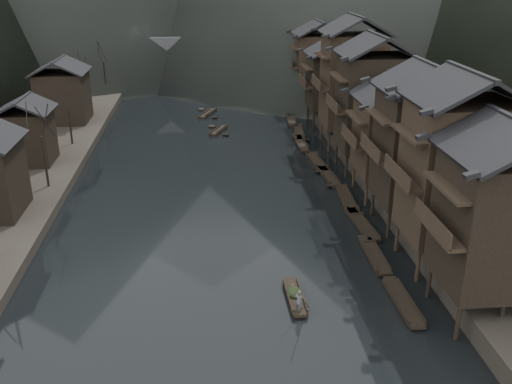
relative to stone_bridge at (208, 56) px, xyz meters
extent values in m
plane|color=black|center=(0.00, -72.00, -5.11)|extent=(300.00, 300.00, 0.00)
cube|color=#2D2823|center=(35.00, -32.00, -4.21)|extent=(40.00, 200.00, 1.80)
cylinder|color=black|center=(14.20, -82.40, -3.81)|extent=(0.30, 0.30, 2.90)
cylinder|color=black|center=(14.20, -77.60, -3.81)|extent=(0.30, 0.30, 2.90)
cylinder|color=black|center=(16.95, -82.40, -3.81)|extent=(0.30, 0.30, 2.90)
cylinder|color=black|center=(16.95, -77.60, -3.81)|extent=(0.30, 0.30, 2.90)
cube|color=black|center=(17.30, -80.00, 1.79)|extent=(7.00, 6.00, 8.60)
cube|color=black|center=(13.30, -80.00, 1.36)|extent=(1.20, 5.70, 0.25)
cylinder|color=black|center=(14.20, -75.40, -3.81)|extent=(0.30, 0.30, 2.90)
cylinder|color=black|center=(14.20, -70.60, -3.81)|extent=(0.30, 0.30, 2.90)
cylinder|color=black|center=(16.95, -75.40, -3.81)|extent=(0.30, 0.30, 2.90)
cylinder|color=black|center=(16.95, -70.60, -3.81)|extent=(0.30, 0.30, 2.90)
cube|color=black|center=(17.30, -73.00, 2.62)|extent=(7.00, 6.00, 10.26)
cube|color=black|center=(13.30, -73.00, 2.11)|extent=(1.20, 5.70, 0.25)
cylinder|color=black|center=(14.20, -68.40, -3.81)|extent=(0.30, 0.30, 2.90)
cylinder|color=black|center=(14.20, -63.60, -3.81)|extent=(0.30, 0.30, 2.90)
cylinder|color=black|center=(16.95, -68.40, -3.81)|extent=(0.30, 0.30, 2.90)
cylinder|color=black|center=(16.95, -63.60, -3.81)|extent=(0.30, 0.30, 2.90)
cube|color=black|center=(17.30, -66.00, 2.28)|extent=(7.00, 6.00, 9.57)
cube|color=black|center=(13.30, -66.00, 1.80)|extent=(1.20, 5.70, 0.25)
cylinder|color=black|center=(14.20, -61.40, -3.81)|extent=(0.30, 0.30, 2.90)
cylinder|color=black|center=(14.20, -56.60, -3.81)|extent=(0.30, 0.30, 2.90)
cylinder|color=black|center=(16.95, -61.40, -3.81)|extent=(0.30, 0.30, 2.90)
cylinder|color=black|center=(16.95, -56.60, -3.81)|extent=(0.30, 0.30, 2.90)
cube|color=black|center=(17.30, -59.00, 1.06)|extent=(7.00, 6.00, 7.15)
cube|color=black|center=(13.30, -59.00, 0.71)|extent=(1.20, 5.70, 0.25)
cylinder|color=black|center=(14.20, -53.40, -3.81)|extent=(0.30, 0.30, 2.90)
cylinder|color=black|center=(14.20, -48.60, -3.81)|extent=(0.30, 0.30, 2.90)
cylinder|color=black|center=(16.95, -53.40, -3.81)|extent=(0.30, 0.30, 2.90)
cylinder|color=black|center=(16.95, -48.60, -3.81)|extent=(0.30, 0.30, 2.90)
cube|color=black|center=(17.30, -51.00, 2.55)|extent=(7.00, 6.00, 10.12)
cube|color=black|center=(13.30, -51.00, 2.05)|extent=(1.20, 5.70, 0.25)
cylinder|color=black|center=(14.20, -44.40, -3.81)|extent=(0.30, 0.30, 2.90)
cylinder|color=black|center=(14.20, -39.60, -3.81)|extent=(0.30, 0.30, 2.90)
cylinder|color=black|center=(16.95, -44.40, -3.81)|extent=(0.30, 0.30, 2.90)
cylinder|color=black|center=(16.95, -39.60, -3.81)|extent=(0.30, 0.30, 2.90)
cube|color=black|center=(17.30, -42.00, 3.12)|extent=(7.00, 6.00, 11.25)
cube|color=black|center=(13.30, -42.00, 2.55)|extent=(1.20, 5.70, 0.25)
cylinder|color=black|center=(14.20, -34.40, -3.81)|extent=(0.30, 0.30, 2.90)
cylinder|color=black|center=(14.20, -29.60, -3.81)|extent=(0.30, 0.30, 2.90)
cylinder|color=black|center=(16.95, -34.40, -3.81)|extent=(0.30, 0.30, 2.90)
cylinder|color=black|center=(16.95, -29.60, -3.81)|extent=(0.30, 0.30, 2.90)
cube|color=black|center=(17.30, -32.00, 1.14)|extent=(7.00, 6.00, 7.29)
cube|color=black|center=(13.30, -32.00, 0.77)|extent=(1.20, 5.70, 0.25)
cylinder|color=black|center=(14.20, -22.40, -3.81)|extent=(0.30, 0.30, 2.90)
cylinder|color=black|center=(14.20, -17.60, -3.81)|extent=(0.30, 0.30, 2.90)
cylinder|color=black|center=(16.95, -22.40, -3.81)|extent=(0.30, 0.30, 2.90)
cylinder|color=black|center=(16.95, -17.60, -3.81)|extent=(0.30, 0.30, 2.90)
cube|color=black|center=(17.30, -20.00, 1.78)|extent=(7.00, 6.00, 8.57)
cube|color=black|center=(13.30, -20.00, 1.35)|extent=(1.20, 5.70, 0.25)
cube|color=black|center=(-20.50, -48.00, -1.01)|extent=(5.00, 5.00, 5.80)
cube|color=black|center=(-20.50, -30.00, -0.51)|extent=(6.50, 6.50, 6.80)
cylinder|color=black|center=(-17.00, -55.71, -1.31)|extent=(0.24, 0.24, 5.19)
cylinder|color=black|center=(-17.00, -41.18, -1.82)|extent=(0.24, 0.24, 4.18)
cylinder|color=black|center=(-17.00, -25.19, -1.20)|extent=(0.24, 0.24, 5.41)
cylinder|color=black|center=(-17.00, -12.10, -1.30)|extent=(0.24, 0.24, 5.22)
cube|color=black|center=(12.18, -78.33, -4.96)|extent=(1.18, 5.91, 0.30)
cube|color=black|center=(12.18, -78.33, -4.78)|extent=(1.24, 5.80, 0.10)
cube|color=black|center=(12.22, -75.49, -4.82)|extent=(0.95, 0.74, 0.32)
cube|color=black|center=(12.14, -81.16, -4.82)|extent=(0.95, 0.74, 0.32)
cube|color=black|center=(12.11, -71.56, -4.96)|extent=(1.18, 6.07, 0.30)
cube|color=black|center=(12.11, -71.56, -4.78)|extent=(1.23, 5.95, 0.10)
cube|color=black|center=(12.07, -68.66, -4.82)|extent=(0.94, 0.76, 0.33)
cube|color=black|center=(12.15, -74.47, -4.82)|extent=(0.94, 0.76, 0.33)
cube|color=black|center=(12.63, -65.72, -4.96)|extent=(1.61, 7.17, 0.30)
cube|color=black|center=(12.63, -65.72, -4.78)|extent=(1.66, 7.03, 0.10)
cube|color=black|center=(12.88, -62.32, -4.82)|extent=(1.00, 0.94, 0.35)
cube|color=black|center=(12.38, -69.12, -4.82)|extent=(1.00, 0.94, 0.35)
cube|color=black|center=(12.69, -59.95, -4.96)|extent=(1.55, 7.59, 0.30)
cube|color=black|center=(12.69, -59.95, -4.78)|extent=(1.60, 7.45, 0.10)
cube|color=black|center=(12.47, -56.33, -4.82)|extent=(0.99, 0.98, 0.36)
cube|color=black|center=(12.91, -63.56, -4.82)|extent=(0.99, 0.98, 0.36)
cube|color=black|center=(12.25, -53.39, -4.96)|extent=(1.54, 6.13, 0.30)
cube|color=black|center=(12.25, -53.39, -4.78)|extent=(1.59, 6.01, 0.10)
cube|color=black|center=(12.46, -50.48, -4.82)|extent=(0.99, 0.82, 0.33)
cube|color=black|center=(12.03, -56.29, -4.82)|extent=(0.99, 0.82, 0.33)
cube|color=black|center=(11.87, -48.84, -4.96)|extent=(1.61, 6.46, 0.30)
cube|color=black|center=(11.87, -48.84, -4.78)|extent=(1.66, 6.34, 0.10)
cube|color=black|center=(12.11, -45.78, -4.82)|extent=(1.00, 0.86, 0.34)
cube|color=black|center=(11.62, -51.90, -4.82)|extent=(1.00, 0.86, 0.34)
cube|color=black|center=(11.22, -41.19, -4.96)|extent=(1.17, 7.15, 0.30)
cube|color=black|center=(11.22, -41.19, -4.78)|extent=(1.23, 7.01, 0.10)
cube|color=black|center=(11.19, -37.76, -4.82)|extent=(0.94, 0.89, 0.35)
cube|color=black|center=(11.26, -44.62, -4.82)|extent=(0.94, 0.89, 0.35)
cube|color=black|center=(11.81, -36.23, -4.96)|extent=(1.77, 7.51, 0.30)
cube|color=black|center=(11.81, -36.23, -4.78)|extent=(1.81, 7.37, 0.10)
cube|color=black|center=(11.49, -32.67, -4.82)|extent=(1.01, 0.99, 0.36)
cube|color=black|center=(12.14, -39.79, -4.82)|extent=(1.01, 0.99, 0.36)
cube|color=black|center=(11.71, -29.76, -4.96)|extent=(1.65, 7.16, 0.30)
cube|color=black|center=(11.71, -29.76, -4.78)|extent=(1.69, 7.02, 0.10)
cube|color=black|center=(11.45, -26.37, -4.82)|extent=(1.00, 0.94, 0.35)
cube|color=black|center=(11.98, -33.15, -4.82)|extent=(1.00, 0.94, 0.35)
cube|color=black|center=(12.19, -24.09, -4.96)|extent=(1.28, 6.94, 0.30)
cube|color=black|center=(12.19, -24.09, -4.78)|extent=(1.33, 6.80, 0.10)
cube|color=black|center=(12.28, -20.77, -4.82)|extent=(0.96, 0.87, 0.35)
cube|color=black|center=(12.11, -27.40, -4.82)|extent=(0.96, 0.87, 0.35)
cube|color=black|center=(12.17, -18.90, -4.96)|extent=(1.60, 7.32, 0.30)
cube|color=black|center=(12.17, -18.90, -4.78)|extent=(1.64, 7.18, 0.10)
cube|color=black|center=(11.93, -15.42, -4.82)|extent=(0.99, 0.95, 0.36)
cube|color=black|center=(12.41, -22.37, -4.82)|extent=(0.99, 0.95, 0.36)
cube|color=black|center=(12.65, -11.22, -4.96)|extent=(1.25, 7.54, 0.30)
cube|color=black|center=(12.65, -11.22, -4.78)|extent=(1.30, 7.39, 0.10)
cube|color=black|center=(12.72, -7.61, -4.82)|extent=(0.95, 0.94, 0.36)
cube|color=black|center=(12.58, -14.83, -4.82)|extent=(0.95, 0.94, 0.36)
cube|color=black|center=(0.88, -34.33, -4.96)|extent=(2.75, 4.76, 0.30)
cube|color=black|center=(0.88, -34.33, -4.78)|extent=(2.76, 4.69, 0.10)
cube|color=black|center=(0.00, -32.23, -4.82)|extent=(1.01, 0.88, 0.29)
cube|color=black|center=(1.76, -36.43, -4.82)|extent=(1.01, 0.88, 0.29)
cube|color=black|center=(-0.45, -24.64, -4.96)|extent=(2.97, 5.57, 0.30)
cube|color=black|center=(-0.45, -24.64, -4.78)|extent=(2.98, 5.49, 0.10)
cube|color=black|center=(-1.43, -22.14, -4.82)|extent=(1.04, 0.96, 0.32)
cube|color=black|center=(0.52, -27.14, -4.82)|extent=(1.04, 0.96, 0.32)
cube|color=black|center=(-2.67, -9.40, -4.96)|extent=(2.92, 5.01, 0.30)
cube|color=black|center=(-2.67, -9.40, -4.78)|extent=(2.92, 4.94, 0.10)
cube|color=black|center=(-1.71, -7.19, -4.82)|extent=(1.03, 0.91, 0.30)
cube|color=black|center=(-3.63, -11.61, -4.82)|extent=(1.03, 0.91, 0.30)
cube|color=#4C4C4F|center=(0.00, 0.00, 2.09)|extent=(40.00, 6.00, 1.60)
cube|color=#4C4C4F|center=(0.00, -2.70, 3.39)|extent=(40.00, 0.50, 1.00)
cube|color=#4C4C4F|center=(0.00, 2.70, 3.39)|extent=(40.00, 0.50, 1.00)
cube|color=#4C4C4F|center=(-14.00, 0.00, -1.91)|extent=(3.20, 6.00, 6.40)
cube|color=#4C4C4F|center=(-4.50, 0.00, -1.91)|extent=(3.20, 6.00, 6.40)
cube|color=#4C4C4F|center=(4.50, 0.00, -1.91)|extent=(3.20, 6.00, 6.40)
cube|color=#4C4C4F|center=(14.00, 0.00, -1.91)|extent=(3.20, 6.00, 6.40)
cube|color=black|center=(4.87, -77.01, -4.96)|extent=(1.06, 4.58, 0.30)
cube|color=black|center=(4.87, -77.01, -4.78)|extent=(1.11, 4.49, 0.10)
cube|color=black|center=(4.90, -74.81, -4.82)|extent=(0.85, 0.59, 0.29)
cube|color=black|center=(4.84, -79.20, -4.82)|extent=(0.85, 0.59, 0.29)
ellipsoid|color=black|center=(4.87, -76.78, -4.35)|extent=(1.09, 1.43, 0.65)
imported|color=slate|center=(4.84, -78.74, -3.88)|extent=(0.69, 0.65, 1.59)
cylinder|color=#8C7A51|center=(5.04, -78.74, -1.35)|extent=(1.76, 2.46, 3.46)
camera|label=1|loc=(-0.99, -110.70, 16.89)|focal=40.00mm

